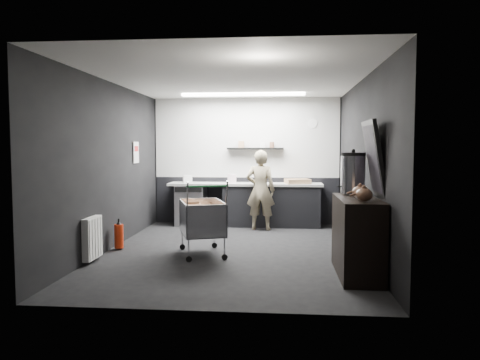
{
  "coord_description": "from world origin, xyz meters",
  "views": [
    {
      "loc": [
        0.75,
        -7.3,
        1.65
      ],
      "look_at": [
        0.07,
        0.4,
        1.11
      ],
      "focal_mm": 35.0,
      "sensor_mm": 36.0,
      "label": 1
    }
  ],
  "objects": [
    {
      "name": "wall_back",
      "position": [
        0.0,
        2.75,
        1.35
      ],
      "size": [
        5.5,
        0.0,
        5.5
      ],
      "primitive_type": "plane",
      "rotation": [
        1.57,
        0.0,
        0.0
      ],
      "color": "black",
      "rests_on": "floor"
    },
    {
      "name": "kitchen_wall_panel",
      "position": [
        0.0,
        2.73,
        1.85
      ],
      "size": [
        3.95,
        0.02,
        1.7
      ],
      "primitive_type": "cube",
      "color": "#BCBCB7",
      "rests_on": "wall_back"
    },
    {
      "name": "cardboard_box",
      "position": [
        1.09,
        2.37,
        0.95
      ],
      "size": [
        0.56,
        0.47,
        0.1
      ],
      "primitive_type": "cube",
      "rotation": [
        0.0,
        0.0,
        0.25
      ],
      "color": "#A47F57",
      "rests_on": "prep_counter"
    },
    {
      "name": "prep_counter",
      "position": [
        0.14,
        2.42,
        0.46
      ],
      "size": [
        3.2,
        0.61,
        0.9
      ],
      "color": "black",
      "rests_on": "floor"
    },
    {
      "name": "poster",
      "position": [
        -1.98,
        1.3,
        1.55
      ],
      "size": [
        0.02,
        0.3,
        0.4
      ],
      "primitive_type": "cube",
      "color": "silver",
      "rests_on": "wall_left"
    },
    {
      "name": "person",
      "position": [
        0.34,
        1.97,
        0.8
      ],
      "size": [
        0.62,
        0.45,
        1.59
      ],
      "primitive_type": "imported",
      "rotation": [
        0.0,
        0.0,
        3.03
      ],
      "color": "#C1B899",
      "rests_on": "floor"
    },
    {
      "name": "wall_left",
      "position": [
        -2.0,
        0.0,
        1.35
      ],
      "size": [
        0.0,
        5.5,
        5.5
      ],
      "primitive_type": "plane",
      "rotation": [
        1.57,
        0.0,
        1.57
      ],
      "color": "black",
      "rests_on": "floor"
    },
    {
      "name": "shopping_cart",
      "position": [
        -0.45,
        -0.29,
        0.53
      ],
      "size": [
        0.89,
        1.19,
        1.11
      ],
      "color": "silver",
      "rests_on": "floor"
    },
    {
      "name": "ceiling_strip",
      "position": [
        0.0,
        1.85,
        2.67
      ],
      "size": [
        2.4,
        0.2,
        0.04
      ],
      "primitive_type": "cube",
      "color": "white",
      "rests_on": "ceiling"
    },
    {
      "name": "wall_front",
      "position": [
        0.0,
        -2.75,
        1.35
      ],
      "size": [
        5.5,
        0.0,
        5.5
      ],
      "primitive_type": "plane",
      "rotation": [
        -1.57,
        0.0,
        0.0
      ],
      "color": "black",
      "rests_on": "floor"
    },
    {
      "name": "dado_panel",
      "position": [
        0.0,
        2.73,
        0.5
      ],
      "size": [
        3.95,
        0.02,
        1.0
      ],
      "primitive_type": "cube",
      "color": "black",
      "rests_on": "wall_back"
    },
    {
      "name": "floating_shelf",
      "position": [
        0.2,
        2.62,
        1.62
      ],
      "size": [
        1.2,
        0.22,
        0.04
      ],
      "primitive_type": "cube",
      "color": "black",
      "rests_on": "wall_back"
    },
    {
      "name": "white_container",
      "position": [
        -1.21,
        2.37,
        0.98
      ],
      "size": [
        0.21,
        0.19,
        0.16
      ],
      "primitive_type": "cube",
      "rotation": [
        0.0,
        0.0,
        0.33
      ],
      "color": "white",
      "rests_on": "prep_counter"
    },
    {
      "name": "pink_tub",
      "position": [
        -0.28,
        2.42,
        0.99
      ],
      "size": [
        0.18,
        0.18,
        0.18
      ],
      "primitive_type": "cylinder",
      "color": "white",
      "rests_on": "prep_counter"
    },
    {
      "name": "sideboard",
      "position": [
        1.74,
        -1.21,
        0.63
      ],
      "size": [
        0.57,
        1.33,
        1.99
      ],
      "color": "black",
      "rests_on": "floor"
    },
    {
      "name": "wall_clock",
      "position": [
        1.4,
        2.72,
        2.15
      ],
      "size": [
        0.2,
        0.03,
        0.2
      ],
      "primitive_type": "cylinder",
      "rotation": [
        1.57,
        0.0,
        0.0
      ],
      "color": "white",
      "rests_on": "wall_back"
    },
    {
      "name": "floor",
      "position": [
        0.0,
        0.0,
        0.0
      ],
      "size": [
        5.5,
        5.5,
        0.0
      ],
      "primitive_type": "plane",
      "color": "black",
      "rests_on": "ground"
    },
    {
      "name": "wall_right",
      "position": [
        2.0,
        0.0,
        1.35
      ],
      "size": [
        0.0,
        5.5,
        5.5
      ],
      "primitive_type": "plane",
      "rotation": [
        1.57,
        0.0,
        -1.57
      ],
      "color": "black",
      "rests_on": "floor"
    },
    {
      "name": "fire_extinguisher",
      "position": [
        -1.85,
        -0.05,
        0.23
      ],
      "size": [
        0.14,
        0.14,
        0.47
      ],
      "color": "#B9270C",
      "rests_on": "floor"
    },
    {
      "name": "poster_red_band",
      "position": [
        -1.98,
        1.3,
        1.62
      ],
      "size": [
        0.02,
        0.22,
        0.1
      ],
      "primitive_type": "cube",
      "color": "#B31619",
      "rests_on": "poster"
    },
    {
      "name": "radiator",
      "position": [
        -1.94,
        -0.9,
        0.35
      ],
      "size": [
        0.1,
        0.5,
        0.6
      ],
      "primitive_type": "cube",
      "color": "white",
      "rests_on": "wall_left"
    },
    {
      "name": "ceiling",
      "position": [
        0.0,
        0.0,
        2.7
      ],
      "size": [
        5.5,
        5.5,
        0.0
      ],
      "primitive_type": "plane",
      "rotation": [
        3.14,
        0.0,
        0.0
      ],
      "color": "white",
      "rests_on": "wall_back"
    }
  ]
}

